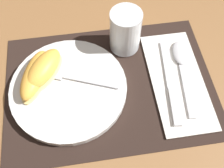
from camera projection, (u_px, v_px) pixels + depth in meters
ground_plane at (110, 86)px, 0.58m from camera, size 3.00×3.00×0.00m
placemat at (110, 85)px, 0.57m from camera, size 0.45×0.32×0.00m
plate at (69, 86)px, 0.56m from camera, size 0.25×0.25×0.02m
juice_glass at (125, 33)px, 0.59m from camera, size 0.07×0.07×0.10m
napkin at (177, 80)px, 0.58m from camera, size 0.11×0.26×0.00m
knife at (171, 83)px, 0.57m from camera, size 0.04×0.21×0.01m
spoon at (182, 62)px, 0.59m from camera, size 0.04×0.20×0.01m
fork at (67, 76)px, 0.56m from camera, size 0.19×0.09×0.00m
citrus_wedge_0 at (44, 69)px, 0.55m from camera, size 0.11×0.12×0.04m
citrus_wedge_1 at (35, 75)px, 0.55m from camera, size 0.09×0.14×0.04m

